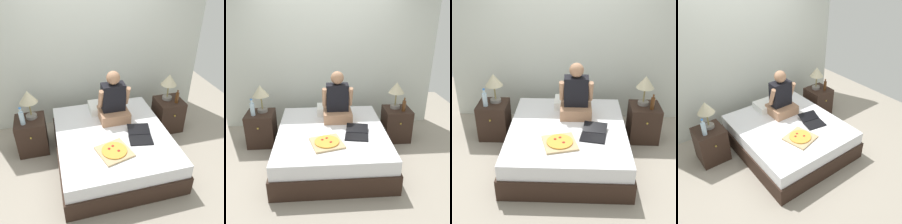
% 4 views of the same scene
% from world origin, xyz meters
% --- Properties ---
extents(ground_plane, '(5.93, 5.93, 0.00)m').
position_xyz_m(ground_plane, '(0.00, 0.00, 0.00)').
color(ground_plane, '#9E9384').
extents(wall_back, '(3.93, 0.12, 2.50)m').
position_xyz_m(wall_back, '(0.00, 1.28, 1.25)').
color(wall_back, silver).
rests_on(wall_back, ground).
extents(bed, '(1.61, 1.84, 0.48)m').
position_xyz_m(bed, '(0.00, 0.00, 0.24)').
color(bed, black).
rests_on(bed, ground).
extents(nightstand_left, '(0.44, 0.47, 0.56)m').
position_xyz_m(nightstand_left, '(-1.14, 0.53, 0.28)').
color(nightstand_left, black).
rests_on(nightstand_left, ground).
extents(lamp_on_left_nightstand, '(0.26, 0.26, 0.45)m').
position_xyz_m(lamp_on_left_nightstand, '(-1.10, 0.58, 0.89)').
color(lamp_on_left_nightstand, gray).
rests_on(lamp_on_left_nightstand, nightstand_left).
extents(water_bottle, '(0.07, 0.07, 0.28)m').
position_xyz_m(water_bottle, '(-1.22, 0.44, 0.67)').
color(water_bottle, silver).
rests_on(water_bottle, nightstand_left).
extents(nightstand_right, '(0.44, 0.47, 0.56)m').
position_xyz_m(nightstand_right, '(1.14, 0.53, 0.28)').
color(nightstand_right, black).
rests_on(nightstand_right, ground).
extents(lamp_on_right_nightstand, '(0.26, 0.26, 0.45)m').
position_xyz_m(lamp_on_right_nightstand, '(1.11, 0.58, 0.89)').
color(lamp_on_right_nightstand, gray).
rests_on(lamp_on_right_nightstand, nightstand_right).
extents(beer_bottle, '(0.06, 0.06, 0.23)m').
position_xyz_m(beer_bottle, '(1.21, 0.43, 0.66)').
color(beer_bottle, '#512D14').
rests_on(beer_bottle, nightstand_right).
extents(pillow, '(0.52, 0.34, 0.12)m').
position_xyz_m(pillow, '(0.05, 0.64, 0.54)').
color(pillow, white).
rests_on(pillow, bed).
extents(person_seated, '(0.47, 0.40, 0.78)m').
position_xyz_m(person_seated, '(0.11, 0.36, 0.77)').
color(person_seated, '#A37556').
rests_on(person_seated, bed).
extents(laptop, '(0.39, 0.46, 0.07)m').
position_xyz_m(laptop, '(0.34, -0.20, 0.50)').
color(laptop, black).
rests_on(laptop, bed).
extents(pizza_box, '(0.49, 0.49, 0.04)m').
position_xyz_m(pizza_box, '(-0.08, -0.41, 0.50)').
color(pizza_box, tan).
rests_on(pizza_box, bed).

